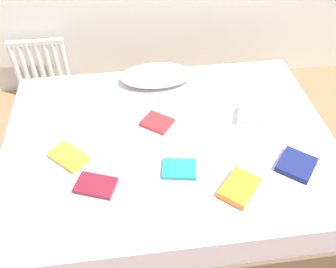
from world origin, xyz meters
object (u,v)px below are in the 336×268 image
(textbook_maroon, at_px, (96,185))
(textbook_white, at_px, (252,116))
(radiator, at_px, (41,65))
(textbook_orange, at_px, (239,188))
(pillow, at_px, (157,75))
(textbook_red, at_px, (157,122))
(textbook_navy, at_px, (296,165))
(textbook_teal, at_px, (179,169))
(bed, at_px, (169,165))
(textbook_yellow, at_px, (69,156))

(textbook_maroon, bearing_deg, textbook_white, 43.74)
(radiator, distance_m, textbook_maroon, 1.61)
(textbook_orange, distance_m, textbook_white, 0.58)
(pillow, bearing_deg, textbook_red, -95.99)
(pillow, bearing_deg, radiator, 145.78)
(textbook_maroon, xyz_separation_m, textbook_navy, (1.10, -0.00, 0.00))
(pillow, distance_m, textbook_teal, 0.83)
(pillow, bearing_deg, textbook_teal, -87.73)
(bed, distance_m, textbook_teal, 0.37)
(pillow, bearing_deg, bed, -88.79)
(textbook_yellow, relative_size, textbook_teal, 1.16)
(bed, bearing_deg, radiator, 128.05)
(textbook_maroon, height_order, textbook_teal, textbook_maroon)
(textbook_maroon, distance_m, textbook_yellow, 0.27)
(bed, relative_size, textbook_white, 11.19)
(textbook_maroon, height_order, textbook_yellow, textbook_yellow)
(textbook_teal, distance_m, textbook_red, 0.40)
(textbook_maroon, height_order, textbook_white, textbook_white)
(textbook_maroon, xyz_separation_m, textbook_white, (0.97, 0.41, 0.01))
(textbook_red, bearing_deg, bed, -28.10)
(textbook_red, bearing_deg, textbook_teal, -41.04)
(radiator, height_order, textbook_teal, radiator)
(pillow, xyz_separation_m, textbook_maroon, (-0.42, -0.89, -0.04))
(textbook_yellow, bearing_deg, textbook_maroon, -10.79)
(bed, bearing_deg, textbook_teal, -85.47)
(textbook_navy, bearing_deg, textbook_teal, 125.31)
(radiator, bearing_deg, textbook_maroon, -71.47)
(textbook_white, xyz_separation_m, textbook_red, (-0.60, 0.03, -0.01))
(radiator, relative_size, textbook_yellow, 2.15)
(textbook_navy, height_order, textbook_white, textbook_white)
(textbook_orange, bearing_deg, textbook_maroon, 122.79)
(textbook_orange, xyz_separation_m, textbook_white, (0.23, 0.53, 0.01))
(pillow, height_order, textbook_red, pillow)
(radiator, bearing_deg, pillow, -34.22)
(bed, xyz_separation_m, textbook_white, (0.54, 0.10, 0.28))
(pillow, xyz_separation_m, textbook_navy, (0.68, -0.89, -0.04))
(radiator, height_order, pillow, pillow)
(textbook_maroon, bearing_deg, textbook_orange, 11.55)
(textbook_maroon, bearing_deg, radiator, 129.13)
(textbook_yellow, height_order, textbook_teal, textbook_yellow)
(radiator, xyz_separation_m, textbook_yellow, (0.36, -1.30, 0.20))
(bed, height_order, textbook_orange, textbook_orange)
(textbook_yellow, distance_m, textbook_navy, 1.27)
(pillow, relative_size, textbook_orange, 2.36)
(textbook_yellow, xyz_separation_m, textbook_orange, (0.89, -0.34, 0.00))
(bed, xyz_separation_m, textbook_orange, (0.31, -0.44, 0.27))
(bed, height_order, textbook_white, textbook_white)
(textbook_orange, height_order, textbook_teal, textbook_orange)
(bed, relative_size, textbook_orange, 9.32)
(textbook_yellow, relative_size, textbook_red, 1.23)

